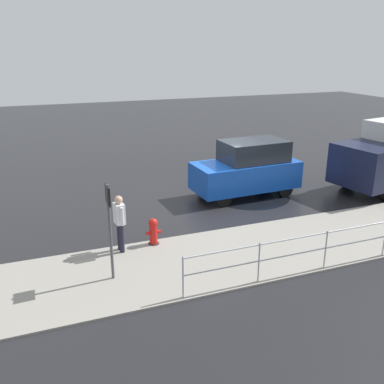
{
  "coord_description": "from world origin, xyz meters",
  "views": [
    {
      "loc": [
        6.33,
        13.42,
        5.32
      ],
      "look_at": [
        1.7,
        1.38,
        0.9
      ],
      "focal_mm": 40.0,
      "sensor_mm": 36.0,
      "label": 1
    }
  ],
  "objects_px": {
    "fire_hydrant": "(153,232)",
    "moving_hatchback": "(248,169)",
    "sign_post": "(109,219)",
    "pedestrian": "(120,219)"
  },
  "relations": [
    {
      "from": "fire_hydrant",
      "to": "moving_hatchback",
      "type": "bearing_deg",
      "value": -147.24
    },
    {
      "from": "sign_post",
      "to": "pedestrian",
      "type": "bearing_deg",
      "value": -109.76
    },
    {
      "from": "moving_hatchback",
      "to": "sign_post",
      "type": "bearing_deg",
      "value": 36.3
    },
    {
      "from": "fire_hydrant",
      "to": "sign_post",
      "type": "distance_m",
      "value": 2.36
    },
    {
      "from": "moving_hatchback",
      "to": "pedestrian",
      "type": "bearing_deg",
      "value": 28.77
    },
    {
      "from": "fire_hydrant",
      "to": "sign_post",
      "type": "relative_size",
      "value": 0.33
    },
    {
      "from": "fire_hydrant",
      "to": "pedestrian",
      "type": "height_order",
      "value": "pedestrian"
    },
    {
      "from": "moving_hatchback",
      "to": "pedestrian",
      "type": "xyz_separation_m",
      "value": [
        5.4,
        2.96,
        -0.07
      ]
    },
    {
      "from": "fire_hydrant",
      "to": "sign_post",
      "type": "xyz_separation_m",
      "value": [
        1.43,
        1.46,
        1.18
      ]
    },
    {
      "from": "pedestrian",
      "to": "sign_post",
      "type": "height_order",
      "value": "sign_post"
    }
  ]
}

